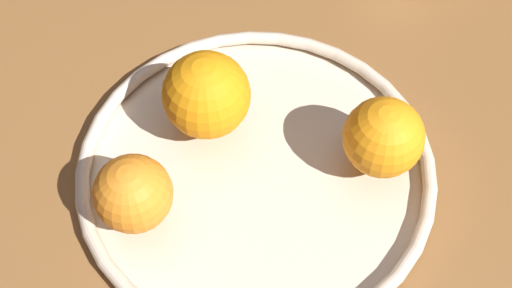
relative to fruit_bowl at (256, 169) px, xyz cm
name	(u,v)px	position (x,y,z in cm)	size (l,w,h in cm)	color
ground_plane	(256,186)	(0.00, 0.00, -2.92)	(140.59, 140.59, 4.00)	brown
fruit_bowl	(256,169)	(0.00, 0.00, 0.00)	(30.55, 30.55, 1.80)	beige
orange_back_right	(383,137)	(5.76, 8.51, 4.21)	(6.65, 6.65, 6.65)	orange
orange_back_left	(133,194)	(-1.88, -10.35, 3.99)	(6.21, 6.21, 6.21)	orange
orange_front_left	(206,95)	(-6.00, -0.69, 4.61)	(7.46, 7.46, 7.46)	orange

